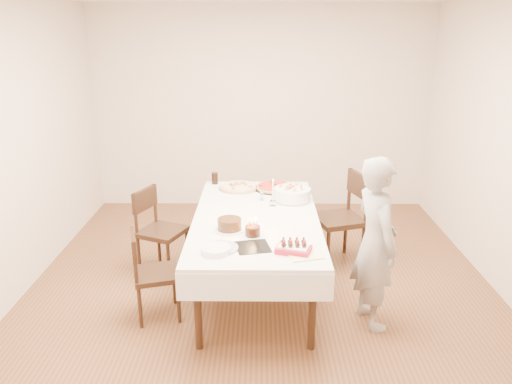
{
  "coord_description": "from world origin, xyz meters",
  "views": [
    {
      "loc": [
        -0.02,
        -4.21,
        2.41
      ],
      "look_at": [
        -0.05,
        0.07,
        0.98
      ],
      "focal_mm": 35.0,
      "sensor_mm": 36.0,
      "label": 1
    }
  ],
  "objects_px": {
    "cola_glass": "(215,178)",
    "birthday_cake": "(253,227)",
    "person": "(375,243)",
    "pizza_pepperoni": "(274,187)",
    "dining_table": "(256,253)",
    "pizza_white": "(239,187)",
    "chair_left_savory": "(162,232)",
    "strawberry_box": "(294,248)",
    "chair_right_savory": "(338,219)",
    "pasta_bowl": "(292,194)",
    "layer_cake": "(229,225)",
    "chair_left_dessert": "(156,274)",
    "taper_candle": "(273,192)"
  },
  "relations": [
    {
      "from": "taper_candle",
      "to": "dining_table",
      "type": "bearing_deg",
      "value": -119.21
    },
    {
      "from": "person",
      "to": "pizza_pepperoni",
      "type": "bearing_deg",
      "value": 15.62
    },
    {
      "from": "person",
      "to": "cola_glass",
      "type": "distance_m",
      "value": 2.11
    },
    {
      "from": "chair_left_savory",
      "to": "pizza_white",
      "type": "xyz_separation_m",
      "value": [
        0.76,
        0.44,
        0.33
      ]
    },
    {
      "from": "dining_table",
      "to": "person",
      "type": "bearing_deg",
      "value": -29.31
    },
    {
      "from": "pizza_white",
      "to": "pizza_pepperoni",
      "type": "relative_size",
      "value": 1.03
    },
    {
      "from": "cola_glass",
      "to": "birthday_cake",
      "type": "xyz_separation_m",
      "value": [
        0.44,
        -1.43,
        0.02
      ]
    },
    {
      "from": "chair_right_savory",
      "to": "chair_left_dessert",
      "type": "xyz_separation_m",
      "value": [
        -1.7,
        -1.04,
        -0.1
      ]
    },
    {
      "from": "dining_table",
      "to": "cola_glass",
      "type": "distance_m",
      "value": 1.17
    },
    {
      "from": "pizza_pepperoni",
      "to": "pasta_bowl",
      "type": "xyz_separation_m",
      "value": [
        0.17,
        -0.35,
        0.04
      ]
    },
    {
      "from": "dining_table",
      "to": "taper_candle",
      "type": "xyz_separation_m",
      "value": [
        0.16,
        0.29,
        0.51
      ]
    },
    {
      "from": "person",
      "to": "taper_candle",
      "type": "relative_size",
      "value": 5.25
    },
    {
      "from": "pasta_bowl",
      "to": "cola_glass",
      "type": "relative_size",
      "value": 2.85
    },
    {
      "from": "chair_left_dessert",
      "to": "layer_cake",
      "type": "distance_m",
      "value": 0.76
    },
    {
      "from": "chair_right_savory",
      "to": "strawberry_box",
      "type": "distance_m",
      "value": 1.47
    },
    {
      "from": "person",
      "to": "pasta_bowl",
      "type": "height_order",
      "value": "person"
    },
    {
      "from": "chair_left_dessert",
      "to": "layer_cake",
      "type": "relative_size",
      "value": 3.06
    },
    {
      "from": "pizza_pepperoni",
      "to": "strawberry_box",
      "type": "bearing_deg",
      "value": -86.12
    },
    {
      "from": "dining_table",
      "to": "pizza_pepperoni",
      "type": "height_order",
      "value": "pizza_pepperoni"
    },
    {
      "from": "pizza_pepperoni",
      "to": "cola_glass",
      "type": "height_order",
      "value": "cola_glass"
    },
    {
      "from": "pizza_pepperoni",
      "to": "pasta_bowl",
      "type": "distance_m",
      "value": 0.39
    },
    {
      "from": "cola_glass",
      "to": "chair_right_savory",
      "type": "bearing_deg",
      "value": -17.64
    },
    {
      "from": "chair_left_dessert",
      "to": "taper_candle",
      "type": "xyz_separation_m",
      "value": [
        1.01,
        0.76,
        0.49
      ]
    },
    {
      "from": "strawberry_box",
      "to": "chair_left_dessert",
      "type": "bearing_deg",
      "value": 165.53
    },
    {
      "from": "pizza_white",
      "to": "cola_glass",
      "type": "relative_size",
      "value": 3.41
    },
    {
      "from": "chair_left_savory",
      "to": "pizza_white",
      "type": "bearing_deg",
      "value": -126.48
    },
    {
      "from": "pasta_bowl",
      "to": "layer_cake",
      "type": "relative_size",
      "value": 1.4
    },
    {
      "from": "pasta_bowl",
      "to": "layer_cake",
      "type": "xyz_separation_m",
      "value": [
        -0.58,
        -0.78,
        -0.01
      ]
    },
    {
      "from": "person",
      "to": "taper_candle",
      "type": "height_order",
      "value": "person"
    },
    {
      "from": "pizza_pepperoni",
      "to": "taper_candle",
      "type": "xyz_separation_m",
      "value": [
        -0.03,
        -0.51,
        0.12
      ]
    },
    {
      "from": "dining_table",
      "to": "chair_left_savory",
      "type": "height_order",
      "value": "chair_left_savory"
    },
    {
      "from": "chair_left_savory",
      "to": "person",
      "type": "bearing_deg",
      "value": 178.11
    },
    {
      "from": "chair_left_dessert",
      "to": "pizza_pepperoni",
      "type": "bearing_deg",
      "value": -145.27
    },
    {
      "from": "chair_right_savory",
      "to": "taper_candle",
      "type": "xyz_separation_m",
      "value": [
        -0.69,
        -0.28,
        0.39
      ]
    },
    {
      "from": "chair_left_savory",
      "to": "chair_left_dessert",
      "type": "bearing_deg",
      "value": 120.36
    },
    {
      "from": "dining_table",
      "to": "person",
      "type": "distance_m",
      "value": 1.18
    },
    {
      "from": "chair_left_savory",
      "to": "strawberry_box",
      "type": "relative_size",
      "value": 3.35
    },
    {
      "from": "cola_glass",
      "to": "layer_cake",
      "type": "distance_m",
      "value": 1.34
    },
    {
      "from": "chair_left_savory",
      "to": "strawberry_box",
      "type": "height_order",
      "value": "chair_left_savory"
    },
    {
      "from": "pizza_white",
      "to": "chair_left_dessert",
      "type": "bearing_deg",
      "value": -117.32
    },
    {
      "from": "dining_table",
      "to": "chair_left_savory",
      "type": "xyz_separation_m",
      "value": [
        -0.95,
        0.36,
        0.06
      ]
    },
    {
      "from": "dining_table",
      "to": "pizza_white",
      "type": "relative_size",
      "value": 4.89
    },
    {
      "from": "layer_cake",
      "to": "strawberry_box",
      "type": "bearing_deg",
      "value": -39.5
    },
    {
      "from": "pasta_bowl",
      "to": "chair_left_dessert",
      "type": "bearing_deg",
      "value": -142.88
    },
    {
      "from": "pizza_pepperoni",
      "to": "birthday_cake",
      "type": "height_order",
      "value": "birthday_cake"
    },
    {
      "from": "pasta_bowl",
      "to": "taper_candle",
      "type": "distance_m",
      "value": 0.26
    },
    {
      "from": "pizza_white",
      "to": "chair_left_savory",
      "type": "bearing_deg",
      "value": -149.76
    },
    {
      "from": "person",
      "to": "birthday_cake",
      "type": "height_order",
      "value": "person"
    },
    {
      "from": "chair_left_dessert",
      "to": "chair_right_savory",
      "type": "bearing_deg",
      "value": -164.61
    },
    {
      "from": "chair_left_savory",
      "to": "layer_cake",
      "type": "xyz_separation_m",
      "value": [
        0.73,
        -0.69,
        0.36
      ]
    }
  ]
}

